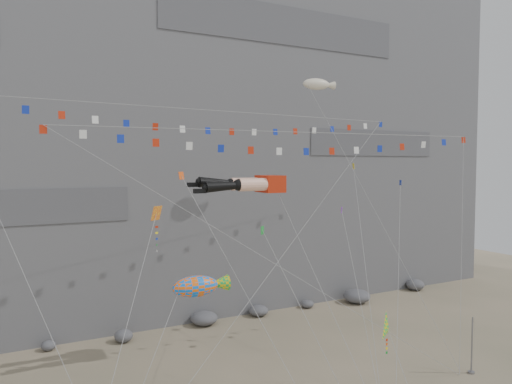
# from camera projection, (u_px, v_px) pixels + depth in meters

# --- Properties ---
(cliff) EXTENTS (80.00, 28.00, 50.00)m
(cliff) POSITION_uv_depth(u_px,v_px,m) (155.00, 85.00, 60.00)
(cliff) COLOR slate
(cliff) RESTS_ON ground
(talus_boulders) EXTENTS (60.00, 3.00, 1.20)m
(talus_boulders) POSITION_uv_depth(u_px,v_px,m) (204.00, 319.00, 48.22)
(talus_boulders) COLOR #57575C
(talus_boulders) RESTS_ON ground
(anchor_pole_right) EXTENTS (0.12, 0.12, 4.26)m
(anchor_pole_right) POSITION_uv_depth(u_px,v_px,m) (472.00, 345.00, 36.99)
(anchor_pole_right) COLOR slate
(anchor_pole_right) RESTS_ON ground
(legs_kite) EXTENTS (7.41, 14.87, 19.50)m
(legs_kite) POSITION_uv_depth(u_px,v_px,m) (247.00, 184.00, 38.05)
(legs_kite) COLOR #B7230B
(legs_kite) RESTS_ON ground
(flag_banner_upper) EXTENTS (38.37, 16.07, 27.05)m
(flag_banner_upper) POSITION_uv_depth(u_px,v_px,m) (220.00, 111.00, 40.98)
(flag_banner_upper) COLOR #B7230B
(flag_banner_upper) RESTS_ON ground
(flag_banner_lower) EXTENTS (34.74, 8.92, 21.81)m
(flag_banner_lower) POSITION_uv_depth(u_px,v_px,m) (293.00, 132.00, 37.70)
(flag_banner_lower) COLOR #B7230B
(flag_banner_lower) RESTS_ON ground
(harlequin_kite) EXTENTS (7.36, 9.24, 16.19)m
(harlequin_kite) POSITION_uv_depth(u_px,v_px,m) (156.00, 214.00, 30.99)
(harlequin_kite) COLOR red
(harlequin_kite) RESTS_ON ground
(fish_windsock) EXTENTS (8.23, 4.39, 10.98)m
(fish_windsock) POSITION_uv_depth(u_px,v_px,m) (195.00, 287.00, 29.40)
(fish_windsock) COLOR #FF610D
(fish_windsock) RESTS_ON ground
(delta_kite) EXTENTS (2.41, 5.80, 7.37)m
(delta_kite) POSITION_uv_depth(u_px,v_px,m) (387.00, 328.00, 31.44)
(delta_kite) COLOR yellow
(delta_kite) RESTS_ON ground
(blimp_windsock) EXTENTS (5.60, 14.79, 27.03)m
(blimp_windsock) POSITION_uv_depth(u_px,v_px,m) (317.00, 85.00, 46.37)
(blimp_windsock) COLOR beige
(blimp_windsock) RESTS_ON ground
(small_kite_a) EXTENTS (4.55, 13.45, 19.85)m
(small_kite_a) POSITION_uv_depth(u_px,v_px,m) (183.00, 179.00, 35.02)
(small_kite_a) COLOR #FF5615
(small_kite_a) RESTS_ON ground
(small_kite_b) EXTENTS (6.86, 12.99, 18.10)m
(small_kite_b) POSITION_uv_depth(u_px,v_px,m) (342.00, 213.00, 40.98)
(small_kite_b) COLOR purple
(small_kite_b) RESTS_ON ground
(small_kite_c) EXTENTS (3.84, 7.07, 13.39)m
(small_kite_c) POSITION_uv_depth(u_px,v_px,m) (264.00, 233.00, 31.70)
(small_kite_c) COLOR #16922C
(small_kite_c) RESTS_ON ground
(small_kite_d) EXTENTS (10.40, 15.65, 23.54)m
(small_kite_d) POSITION_uv_depth(u_px,v_px,m) (354.00, 170.00, 44.76)
(small_kite_d) COLOR yellow
(small_kite_d) RESTS_ON ground
(small_kite_e) EXTENTS (10.41, 10.51, 19.73)m
(small_kite_e) POSITION_uv_depth(u_px,v_px,m) (400.00, 187.00, 42.85)
(small_kite_e) COLOR #122AA5
(small_kite_e) RESTS_ON ground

